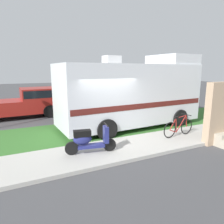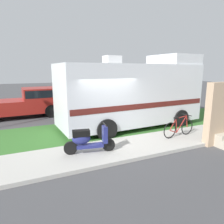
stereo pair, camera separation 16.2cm
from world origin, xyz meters
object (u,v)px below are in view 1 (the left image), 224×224
(bicycle, at_px, (178,127))
(pickup_truck_near, at_px, (27,102))
(motorhome_rv, at_px, (132,93))
(scooter, at_px, (89,140))
(bottle_green, at_px, (214,132))

(bicycle, height_order, pickup_truck_near, pickup_truck_near)
(motorhome_rv, distance_m, bicycle, 2.83)
(motorhome_rv, distance_m, scooter, 4.20)
(bottle_green, bearing_deg, pickup_truck_near, 131.83)
(scooter, height_order, bottle_green, scooter)
(scooter, distance_m, bicycle, 3.96)
(motorhome_rv, relative_size, pickup_truck_near, 1.27)
(motorhome_rv, relative_size, scooter, 4.20)
(motorhome_rv, height_order, bottle_green, motorhome_rv)
(motorhome_rv, relative_size, bottle_green, 27.24)
(pickup_truck_near, bearing_deg, motorhome_rv, -46.66)
(bottle_green, bearing_deg, scooter, 175.66)
(motorhome_rv, distance_m, pickup_truck_near, 6.70)
(scooter, bearing_deg, pickup_truck_near, 100.72)
(pickup_truck_near, xyz_separation_m, bottle_green, (6.94, -7.75, -0.71))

